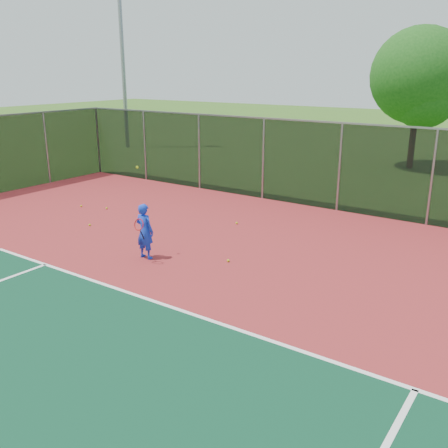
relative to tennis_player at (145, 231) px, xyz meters
The scene contains 10 objects.
court_apron 6.01m from the tennis_player, 28.00° to the right, with size 30.00×20.00×0.02m, color maroon.
fence_back 8.96m from the tennis_player, 53.80° to the left, with size 30.00×0.06×3.03m.
tennis_player is the anchor object (origin of this frame).
practice_ball_0 5.24m from the tennis_player, 148.44° to the left, with size 0.07×0.07×0.07m, color #B5C617.
practice_ball_1 3.91m from the tennis_player, 85.39° to the left, with size 0.07×0.07×0.07m, color #B5C617.
practice_ball_2 5.95m from the tennis_player, 155.96° to the left, with size 0.07×0.07×0.07m, color #B5C617.
practice_ball_6 3.60m from the tennis_player, 162.77° to the left, with size 0.07×0.07×0.07m, color #B5C617.
practice_ball_7 2.27m from the tennis_player, 27.01° to the left, with size 0.07×0.07×0.07m, color #B5C617.
floodlight_nw 21.18m from the tennis_player, 136.48° to the left, with size 0.90×0.40×13.51m.
tree_back_left 17.24m from the tennis_player, 82.34° to the left, with size 4.59×4.59×6.74m.
Camera 1 is at (3.30, -4.01, 4.69)m, focal length 40.00 mm.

